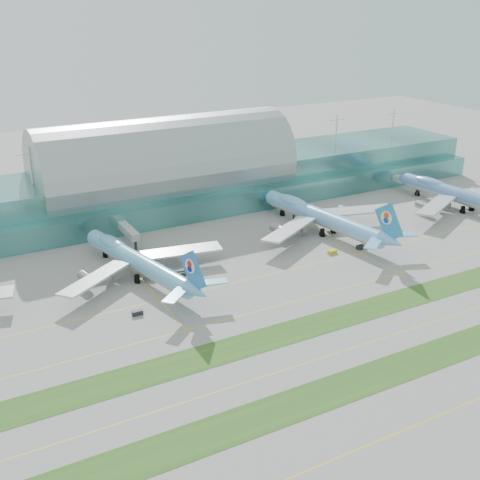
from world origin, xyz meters
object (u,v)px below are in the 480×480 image
airliner_b (137,260)px  airliner_c (321,216)px  terminal (166,179)px  airliner_d (460,195)px

airliner_b → airliner_c: 84.80m
airliner_b → airliner_c: size_ratio=0.91×
airliner_c → airliner_b: bearing=176.3°
terminal → airliner_c: terminal is taller
airliner_c → airliner_d: size_ratio=1.00×
airliner_b → airliner_c: airliner_c is taller
terminal → airliner_b: bearing=-119.8°
airliner_c → airliner_d: bearing=-13.1°
airliner_b → airliner_d: bearing=-13.5°
terminal → airliner_d: terminal is taller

